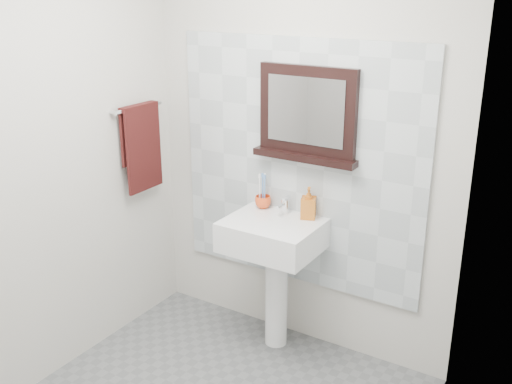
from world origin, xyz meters
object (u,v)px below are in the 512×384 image
Objects in this scene: pedestal_sink at (273,249)px; framed_mirror at (307,116)px; hand_towel at (141,141)px; toothbrush_cup at (263,202)px; soap_dispenser at (309,203)px.

framed_mirror is (0.11, 0.19, 0.79)m from pedestal_sink.
toothbrush_cup is at bearing 19.23° from hand_towel.
pedestal_sink is 0.82m from framed_mirror.
toothbrush_cup is 0.52× the size of soap_dispenser.
soap_dispenser reaches higher than pedestal_sink.
hand_towel reaches higher than toothbrush_cup.
soap_dispenser is 1.13m from hand_towel.
pedestal_sink is 9.64× the size of toothbrush_cup.
soap_dispenser is 0.35× the size of hand_towel.
toothbrush_cup is 0.32m from soap_dispenser.
framed_mirror is (-0.05, 0.04, 0.51)m from soap_dispenser.
soap_dispenser is at bearing 13.63° from hand_towel.
toothbrush_cup is 0.63m from framed_mirror.
soap_dispenser is at bearing -0.36° from toothbrush_cup.
pedestal_sink reaches higher than toothbrush_cup.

